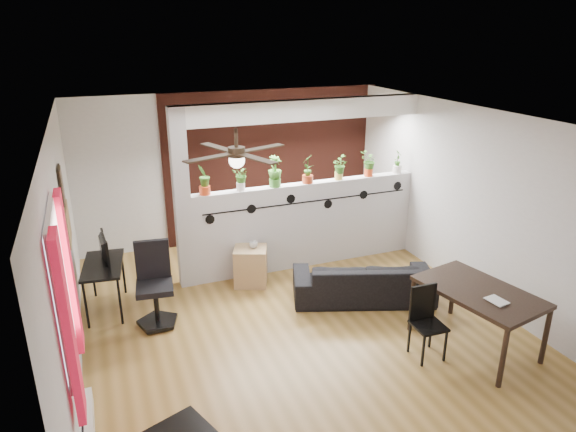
{
  "coord_description": "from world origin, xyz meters",
  "views": [
    {
      "loc": [
        -2.21,
        -5.36,
        3.55
      ],
      "look_at": [
        0.13,
        0.6,
        1.21
      ],
      "focal_mm": 32.0,
      "sensor_mm": 36.0,
      "label": 1
    }
  ],
  "objects_px": {
    "potted_plant_1": "(240,177)",
    "folding_chair": "(426,315)",
    "cup": "(253,245)",
    "dining_table": "(479,296)",
    "potted_plant_3": "(308,168)",
    "ceiling_fan": "(237,155)",
    "potted_plant_4": "(339,167)",
    "potted_plant_6": "(398,160)",
    "cube_shelf": "(251,266)",
    "potted_plant_0": "(204,179)",
    "office_chair": "(155,290)",
    "potted_plant_5": "(369,163)",
    "computer_desk": "(103,268)",
    "potted_plant_2": "(275,171)",
    "sofa": "(363,281)"
  },
  "relations": [
    {
      "from": "potted_plant_1",
      "to": "folding_chair",
      "type": "bearing_deg",
      "value": -63.54
    },
    {
      "from": "cup",
      "to": "dining_table",
      "type": "height_order",
      "value": "dining_table"
    },
    {
      "from": "potted_plant_3",
      "to": "ceiling_fan",
      "type": "bearing_deg",
      "value": -131.63
    },
    {
      "from": "potted_plant_4",
      "to": "potted_plant_6",
      "type": "xyz_separation_m",
      "value": [
        1.05,
        -0.0,
        0.01
      ]
    },
    {
      "from": "potted_plant_1",
      "to": "cube_shelf",
      "type": "bearing_deg",
      "value": -87.7
    },
    {
      "from": "potted_plant_3",
      "to": "dining_table",
      "type": "relative_size",
      "value": 0.3
    },
    {
      "from": "potted_plant_3",
      "to": "potted_plant_6",
      "type": "relative_size",
      "value": 1.13
    },
    {
      "from": "potted_plant_0",
      "to": "potted_plant_6",
      "type": "distance_m",
      "value": 3.16
    },
    {
      "from": "cup",
      "to": "office_chair",
      "type": "distance_m",
      "value": 1.6
    },
    {
      "from": "potted_plant_5",
      "to": "folding_chair",
      "type": "distance_m",
      "value": 3.01
    },
    {
      "from": "ceiling_fan",
      "to": "computer_desk",
      "type": "relative_size",
      "value": 1.21
    },
    {
      "from": "computer_desk",
      "to": "dining_table",
      "type": "height_order",
      "value": "dining_table"
    },
    {
      "from": "potted_plant_2",
      "to": "office_chair",
      "type": "xyz_separation_m",
      "value": [
        -1.95,
        -0.91,
        -1.12
      ]
    },
    {
      "from": "potted_plant_3",
      "to": "sofa",
      "type": "height_order",
      "value": "potted_plant_3"
    },
    {
      "from": "computer_desk",
      "to": "folding_chair",
      "type": "relative_size",
      "value": 1.16
    },
    {
      "from": "potted_plant_5",
      "to": "cube_shelf",
      "type": "xyz_separation_m",
      "value": [
        -2.09,
        -0.34,
        -1.27
      ]
    },
    {
      "from": "potted_plant_5",
      "to": "cube_shelf",
      "type": "height_order",
      "value": "potted_plant_5"
    },
    {
      "from": "potted_plant_0",
      "to": "potted_plant_2",
      "type": "distance_m",
      "value": 1.05
    },
    {
      "from": "dining_table",
      "to": "potted_plant_1",
      "type": "bearing_deg",
      "value": 125.28
    },
    {
      "from": "potted_plant_6",
      "to": "office_chair",
      "type": "relative_size",
      "value": 0.38
    },
    {
      "from": "potted_plant_5",
      "to": "dining_table",
      "type": "bearing_deg",
      "value": -92.44
    },
    {
      "from": "potted_plant_4",
      "to": "potted_plant_1",
      "type": "bearing_deg",
      "value": 180.0
    },
    {
      "from": "potted_plant_3",
      "to": "folding_chair",
      "type": "relative_size",
      "value": 0.53
    },
    {
      "from": "potted_plant_3",
      "to": "potted_plant_4",
      "type": "xyz_separation_m",
      "value": [
        0.53,
        0.0,
        -0.04
      ]
    },
    {
      "from": "potted_plant_4",
      "to": "cup",
      "type": "distance_m",
      "value": 1.81
    },
    {
      "from": "cube_shelf",
      "to": "office_chair",
      "type": "xyz_separation_m",
      "value": [
        -1.43,
        -0.57,
        0.18
      ]
    },
    {
      "from": "potted_plant_2",
      "to": "potted_plant_5",
      "type": "relative_size",
      "value": 1.17
    },
    {
      "from": "potted_plant_2",
      "to": "potted_plant_4",
      "type": "distance_m",
      "value": 1.05
    },
    {
      "from": "potted_plant_2",
      "to": "sofa",
      "type": "distance_m",
      "value": 2.04
    },
    {
      "from": "potted_plant_0",
      "to": "computer_desk",
      "type": "height_order",
      "value": "potted_plant_0"
    },
    {
      "from": "potted_plant_6",
      "to": "folding_chair",
      "type": "height_order",
      "value": "potted_plant_6"
    },
    {
      "from": "office_chair",
      "to": "potted_plant_5",
      "type": "bearing_deg",
      "value": 14.54
    },
    {
      "from": "potted_plant_2",
      "to": "potted_plant_3",
      "type": "distance_m",
      "value": 0.53
    },
    {
      "from": "potted_plant_2",
      "to": "potted_plant_6",
      "type": "distance_m",
      "value": 2.11
    },
    {
      "from": "dining_table",
      "to": "potted_plant_5",
      "type": "bearing_deg",
      "value": 87.56
    },
    {
      "from": "potted_plant_1",
      "to": "folding_chair",
      "type": "distance_m",
      "value": 3.2
    },
    {
      "from": "potted_plant_6",
      "to": "cube_shelf",
      "type": "xyz_separation_m",
      "value": [
        -2.62,
        -0.34,
        -1.28
      ]
    },
    {
      "from": "cup",
      "to": "office_chair",
      "type": "bearing_deg",
      "value": -158.83
    },
    {
      "from": "sofa",
      "to": "potted_plant_1",
      "type": "bearing_deg",
      "value": -24.85
    },
    {
      "from": "potted_plant_0",
      "to": "cube_shelf",
      "type": "bearing_deg",
      "value": -32.18
    },
    {
      "from": "potted_plant_4",
      "to": "potted_plant_0",
      "type": "bearing_deg",
      "value": 180.0
    },
    {
      "from": "ceiling_fan",
      "to": "potted_plant_5",
      "type": "distance_m",
      "value": 3.29
    },
    {
      "from": "ceiling_fan",
      "to": "potted_plant_3",
      "type": "xyz_separation_m",
      "value": [
        1.6,
        1.8,
        -0.73
      ]
    },
    {
      "from": "potted_plant_2",
      "to": "office_chair",
      "type": "distance_m",
      "value": 2.43
    },
    {
      "from": "potted_plant_1",
      "to": "dining_table",
      "type": "distance_m",
      "value": 3.55
    },
    {
      "from": "folding_chair",
      "to": "ceiling_fan",
      "type": "bearing_deg",
      "value": 154.36
    },
    {
      "from": "potted_plant_5",
      "to": "potted_plant_2",
      "type": "bearing_deg",
      "value": 180.0
    },
    {
      "from": "cup",
      "to": "ceiling_fan",
      "type": "bearing_deg",
      "value": -112.69
    },
    {
      "from": "potted_plant_4",
      "to": "office_chair",
      "type": "relative_size",
      "value": 0.35
    },
    {
      "from": "cube_shelf",
      "to": "potted_plant_6",
      "type": "bearing_deg",
      "value": 29.2
    }
  ]
}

